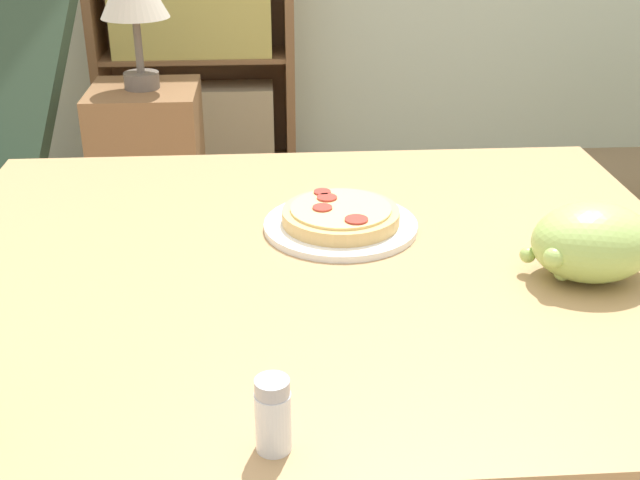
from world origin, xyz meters
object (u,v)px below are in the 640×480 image
grape_bunch (591,242)px  side_table (151,177)px  salt_shaker (273,415)px  bookshelf (191,7)px  pizza_on_plate (341,220)px

grape_bunch → side_table: 1.89m
grape_bunch → salt_shaker: (-0.41, -0.30, -0.01)m
salt_shaker → bookshelf: (-0.30, 2.82, -0.10)m
side_table → grape_bunch: bearing=-64.0°
grape_bunch → bookshelf: bookshelf is taller
pizza_on_plate → grape_bunch: (0.30, -0.17, 0.04)m
pizza_on_plate → side_table: bearing=108.7°
grape_bunch → bookshelf: 2.61m
salt_shaker → side_table: size_ratio=0.13×
pizza_on_plate → bookshelf: bookshelf is taller
pizza_on_plate → salt_shaker: 0.49m
pizza_on_plate → salt_shaker: (-0.10, -0.48, 0.02)m
grape_bunch → bookshelf: bearing=105.6°
pizza_on_plate → grape_bunch: 0.35m
salt_shaker → bookshelf: size_ratio=0.05×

